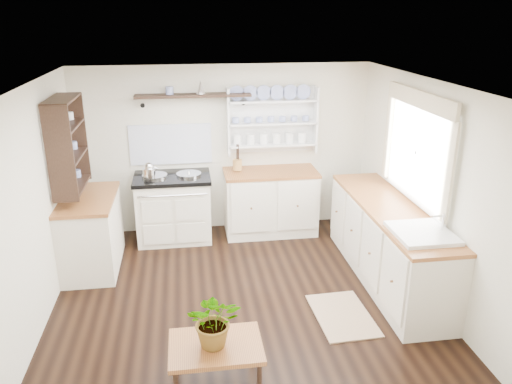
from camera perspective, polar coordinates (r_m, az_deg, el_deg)
floor at (r=5.64m, az=-1.69°, el=-11.55°), size 4.00×3.80×0.01m
wall_back at (r=6.94m, az=-3.63°, el=4.91°), size 4.00×0.02×2.30m
wall_right at (r=5.70m, az=18.59°, el=0.52°), size 0.02×3.80×2.30m
wall_left at (r=5.31m, az=-23.80°, el=-1.57°), size 0.02×3.80×2.30m
ceiling at (r=4.85m, az=-1.97°, el=12.31°), size 4.00×3.80×0.01m
window at (r=5.69m, az=17.92°, el=4.93°), size 0.08×1.55×1.22m
aga_cooker at (r=6.82m, az=-9.38°, el=-1.72°), size 1.01×0.70×0.93m
back_cabinets at (r=6.94m, az=1.65°, el=-1.05°), size 1.27×0.63×0.90m
right_cabinets at (r=5.91m, az=14.82°, el=-5.61°), size 0.62×2.43×0.90m
belfast_sink at (r=5.16m, az=18.32°, el=-5.69°), size 0.55×0.60×0.45m
left_cabinets at (r=6.31m, az=-18.31°, el=-4.33°), size 0.62×1.13×0.90m
plate_rack at (r=6.89m, az=1.77°, el=8.30°), size 1.20×0.22×0.90m
high_shelf at (r=6.64m, az=-7.19°, el=10.81°), size 1.50×0.29×0.16m
left_shelving at (r=5.99m, az=-20.75°, el=5.19°), size 0.28×0.80×1.05m
kettle at (r=6.53m, az=-12.12°, el=2.45°), size 0.16×0.16×0.20m
utensil_crock at (r=6.78m, az=-2.15°, el=3.13°), size 0.13×0.13×0.15m
center_table at (r=4.25m, az=-4.62°, el=-17.48°), size 0.76×0.54×0.41m
potted_plant at (r=4.09m, az=-4.73°, el=-14.37°), size 0.44×0.39×0.47m
floor_rug at (r=5.34m, az=9.84°, el=-13.71°), size 0.58×0.87×0.02m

